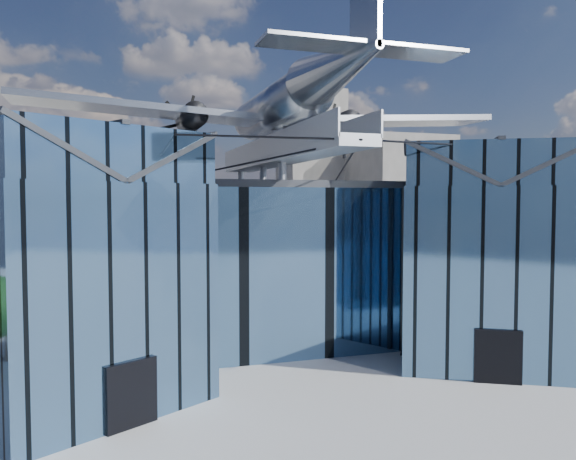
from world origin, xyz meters
name	(u,v)px	position (x,y,z in m)	size (l,w,h in m)	color
ground_plane	(300,373)	(0.00, 0.00, 0.00)	(120.00, 120.00, 0.00)	#939397
museum	(268,254)	(0.00, 5.82, 5.54)	(32.88, 24.50, 17.60)	teal
bg_towers	(188,192)	(1.45, 50.49, 10.01)	(77.00, 24.50, 26.00)	slate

